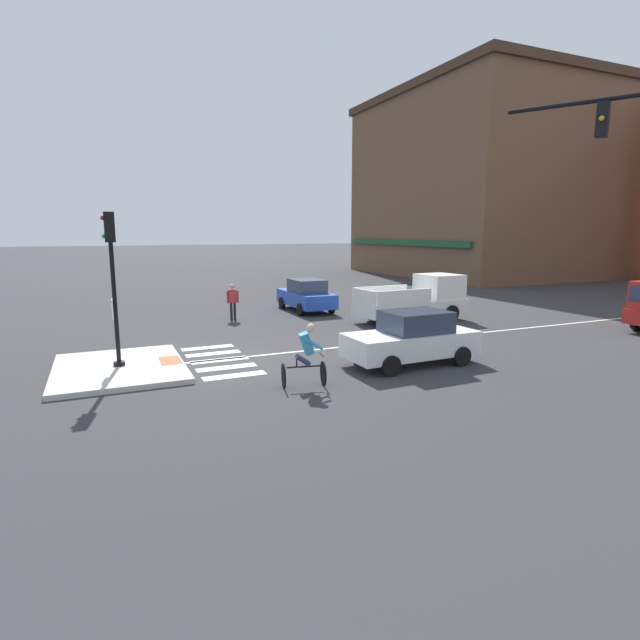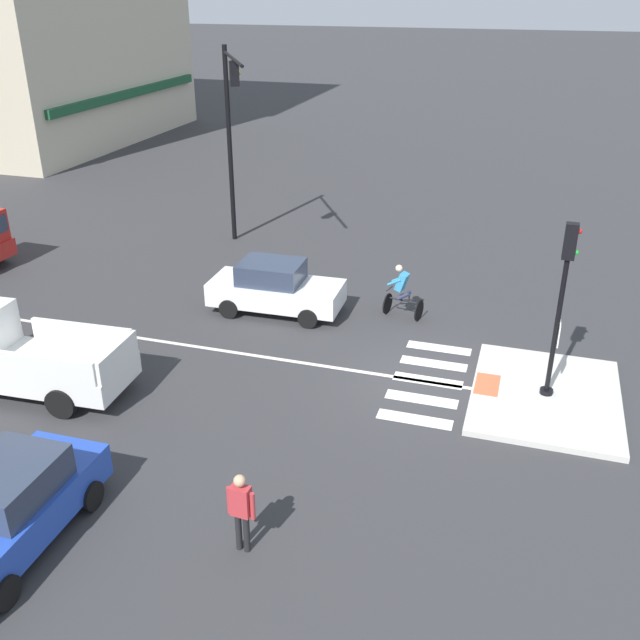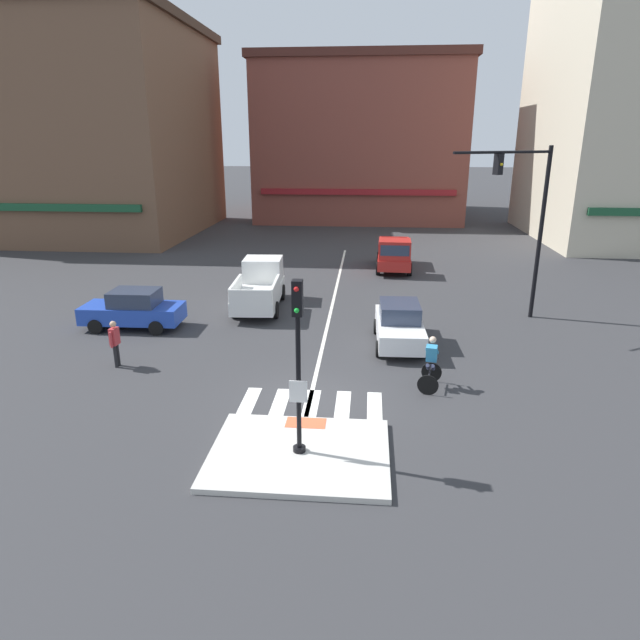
{
  "view_description": "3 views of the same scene",
  "coord_description": "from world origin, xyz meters",
  "px_view_note": "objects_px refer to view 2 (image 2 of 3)",
  "views": [
    {
      "loc": [
        15.26,
        -3.4,
        3.99
      ],
      "look_at": [
        -0.16,
        3.44,
        1.01
      ],
      "focal_mm": 27.94,
      "sensor_mm": 36.0,
      "label": 1
    },
    {
      "loc": [
        -16.13,
        -2.18,
        9.43
      ],
      "look_at": [
        -1.0,
        2.52,
        1.84
      ],
      "focal_mm": 39.92,
      "sensor_mm": 36.0,
      "label": 2
    },
    {
      "loc": [
        1.58,
        -15.08,
        7.58
      ],
      "look_at": [
        -0.05,
        3.42,
        1.48
      ],
      "focal_mm": 31.01,
      "sensor_mm": 36.0,
      "label": 3
    }
  ],
  "objects_px": {
    "traffic_light_mast": "(231,122)",
    "pedestrian_at_curb_left": "(241,507)",
    "signal_pole": "(562,296)",
    "car_blue_cross_left": "(9,508)",
    "cyclist": "(402,290)",
    "car_white_eastbound_mid": "(275,288)",
    "pickup_truck_white_westbound_far": "(11,354)"
  },
  "relations": [
    {
      "from": "traffic_light_mast",
      "to": "pedestrian_at_curb_left",
      "type": "bearing_deg",
      "value": -156.35
    },
    {
      "from": "signal_pole",
      "to": "car_blue_cross_left",
      "type": "distance_m",
      "value": 12.49
    },
    {
      "from": "pedestrian_at_curb_left",
      "to": "cyclist",
      "type": "bearing_deg",
      "value": -4.06
    },
    {
      "from": "traffic_light_mast",
      "to": "car_white_eastbound_mid",
      "type": "relative_size",
      "value": 1.77
    },
    {
      "from": "car_white_eastbound_mid",
      "to": "signal_pole",
      "type": "bearing_deg",
      "value": -109.06
    },
    {
      "from": "traffic_light_mast",
      "to": "pedestrian_at_curb_left",
      "type": "distance_m",
      "value": 17.0
    },
    {
      "from": "signal_pole",
      "to": "pickup_truck_white_westbound_far",
      "type": "xyz_separation_m",
      "value": [
        -3.46,
        12.92,
        -1.83
      ]
    },
    {
      "from": "traffic_light_mast",
      "to": "pickup_truck_white_westbound_far",
      "type": "distance_m",
      "value": 12.24
    },
    {
      "from": "pickup_truck_white_westbound_far",
      "to": "cyclist",
      "type": "xyz_separation_m",
      "value": [
        7.12,
        -8.51,
        -0.11
      ]
    },
    {
      "from": "traffic_light_mast",
      "to": "cyclist",
      "type": "height_order",
      "value": "traffic_light_mast"
    },
    {
      "from": "car_white_eastbound_mid",
      "to": "pedestrian_at_curb_left",
      "type": "distance_m",
      "value": 10.37
    },
    {
      "from": "car_blue_cross_left",
      "to": "pedestrian_at_curb_left",
      "type": "xyz_separation_m",
      "value": [
        1.08,
        -4.09,
        0.17
      ]
    },
    {
      "from": "signal_pole",
      "to": "traffic_light_mast",
      "type": "height_order",
      "value": "traffic_light_mast"
    },
    {
      "from": "pedestrian_at_curb_left",
      "to": "traffic_light_mast",
      "type": "bearing_deg",
      "value": 23.65
    },
    {
      "from": "traffic_light_mast",
      "to": "car_blue_cross_left",
      "type": "distance_m",
      "value": 16.94
    },
    {
      "from": "car_blue_cross_left",
      "to": "cyclist",
      "type": "distance_m",
      "value": 12.75
    },
    {
      "from": "signal_pole",
      "to": "traffic_light_mast",
      "type": "relative_size",
      "value": 0.6
    },
    {
      "from": "car_blue_cross_left",
      "to": "pickup_truck_white_westbound_far",
      "type": "relative_size",
      "value": 0.79
    },
    {
      "from": "pickup_truck_white_westbound_far",
      "to": "pedestrian_at_curb_left",
      "type": "bearing_deg",
      "value": -114.9
    },
    {
      "from": "signal_pole",
      "to": "traffic_light_mast",
      "type": "bearing_deg",
      "value": 55.47
    },
    {
      "from": "signal_pole",
      "to": "car_blue_cross_left",
      "type": "xyz_separation_m",
      "value": [
        -8.14,
        9.26,
        -1.99
      ]
    },
    {
      "from": "pickup_truck_white_westbound_far",
      "to": "cyclist",
      "type": "height_order",
      "value": "pickup_truck_white_westbound_far"
    },
    {
      "from": "car_white_eastbound_mid",
      "to": "cyclist",
      "type": "xyz_separation_m",
      "value": [
        0.81,
        -3.83,
        0.06
      ]
    },
    {
      "from": "car_white_eastbound_mid",
      "to": "pickup_truck_white_westbound_far",
      "type": "xyz_separation_m",
      "value": [
        -6.31,
        4.67,
        0.17
      ]
    },
    {
      "from": "traffic_light_mast",
      "to": "pickup_truck_white_westbound_far",
      "type": "relative_size",
      "value": 1.41
    },
    {
      "from": "signal_pole",
      "to": "cyclist",
      "type": "bearing_deg",
      "value": 50.33
    },
    {
      "from": "signal_pole",
      "to": "cyclist",
      "type": "xyz_separation_m",
      "value": [
        3.66,
        4.41,
        -1.93
      ]
    },
    {
      "from": "traffic_light_mast",
      "to": "car_white_eastbound_mid",
      "type": "bearing_deg",
      "value": -145.91
    },
    {
      "from": "cyclist",
      "to": "pedestrian_at_curb_left",
      "type": "relative_size",
      "value": 1.01
    },
    {
      "from": "signal_pole",
      "to": "pickup_truck_white_westbound_far",
      "type": "distance_m",
      "value": 13.5
    },
    {
      "from": "car_white_eastbound_mid",
      "to": "pickup_truck_white_westbound_far",
      "type": "bearing_deg",
      "value": 143.45
    },
    {
      "from": "car_blue_cross_left",
      "to": "cyclist",
      "type": "xyz_separation_m",
      "value": [
        11.79,
        -4.85,
        0.06
      ]
    }
  ]
}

